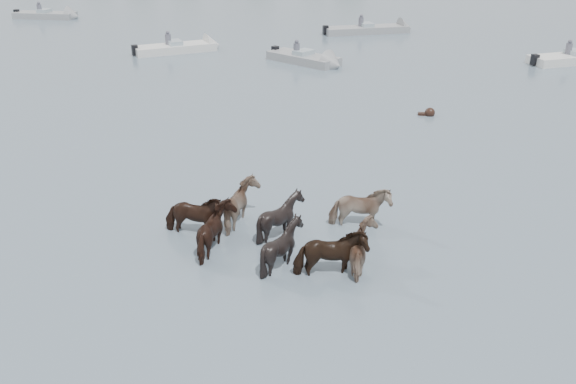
# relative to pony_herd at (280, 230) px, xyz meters

# --- Properties ---
(ground) EXTENTS (400.00, 400.00, 0.00)m
(ground) POSITION_rel_pony_herd_xyz_m (-2.33, -0.23, -0.47)
(ground) COLOR #4A5E6B
(ground) RESTS_ON ground
(pony_herd) EXTENTS (6.31, 3.91, 1.47)m
(pony_herd) POSITION_rel_pony_herd_xyz_m (0.00, 0.00, 0.00)
(pony_herd) COLOR black
(pony_herd) RESTS_ON ground
(swimming_pony) EXTENTS (0.72, 0.44, 0.44)m
(swimming_pony) POSITION_rel_pony_herd_xyz_m (4.79, 11.90, -0.36)
(swimming_pony) COLOR black
(swimming_pony) RESTS_ON ground
(motorboat_a) EXTENTS (5.44, 4.27, 1.92)m
(motorboat_a) POSITION_rel_pony_herd_xyz_m (-9.23, 23.38, -0.24)
(motorboat_a) COLOR silver
(motorboat_a) RESTS_ON ground
(motorboat_b) EXTENTS (4.95, 4.07, 1.92)m
(motorboat_b) POSITION_rel_pony_herd_xyz_m (-1.03, 20.75, -0.24)
(motorboat_b) COLOR gray
(motorboat_b) RESTS_ON ground
(motorboat_c) EXTENTS (6.72, 3.85, 1.92)m
(motorboat_c) POSITION_rel_pony_herd_xyz_m (2.65, 31.37, -0.24)
(motorboat_c) COLOR gray
(motorboat_c) RESTS_ON ground
(motorboat_f) EXTENTS (5.61, 1.71, 1.92)m
(motorboat_f) POSITION_rel_pony_herd_xyz_m (-23.62, 34.36, -0.24)
(motorboat_f) COLOR gray
(motorboat_f) RESTS_ON ground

